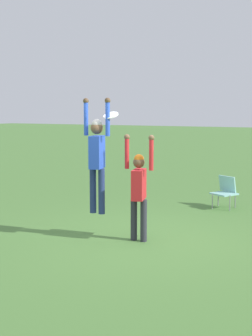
% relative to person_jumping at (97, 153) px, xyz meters
% --- Properties ---
extents(ground_plane, '(120.00, 120.00, 0.00)m').
position_rel_person_jumping_xyz_m(ground_plane, '(0.67, 0.27, -1.60)').
color(ground_plane, '#4C7A38').
extents(person_jumping, '(0.57, 0.46, 2.12)m').
position_rel_person_jumping_xyz_m(person_jumping, '(0.00, 0.00, 0.00)').
color(person_jumping, navy).
rests_on(person_jumping, ground_plane).
extents(person_defending, '(0.60, 0.49, 1.95)m').
position_rel_person_jumping_xyz_m(person_defending, '(0.75, 0.23, -0.58)').
color(person_defending, '#2D2D38').
rests_on(person_defending, ground_plane).
extents(frisbee, '(0.28, 0.26, 0.13)m').
position_rel_person_jumping_xyz_m(frisbee, '(0.25, 0.09, 0.69)').
color(frisbee, white).
extents(camping_chair_3, '(0.68, 0.73, 0.77)m').
position_rel_person_jumping_xyz_m(camping_chair_3, '(1.19, 3.88, -1.16)').
color(camping_chair_3, gray).
rests_on(camping_chair_3, ground_plane).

